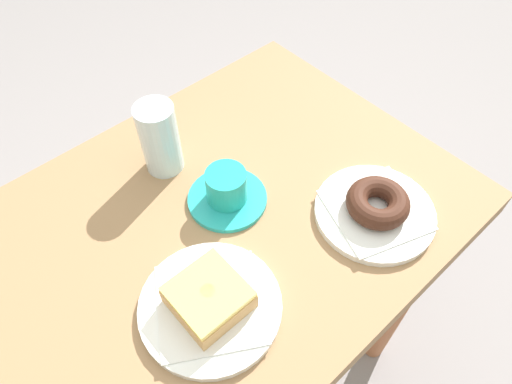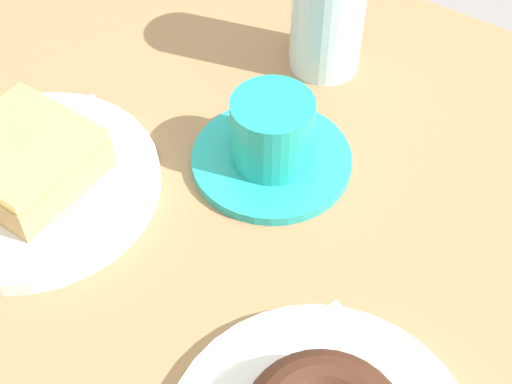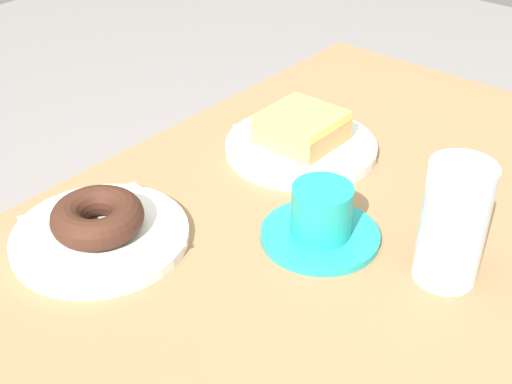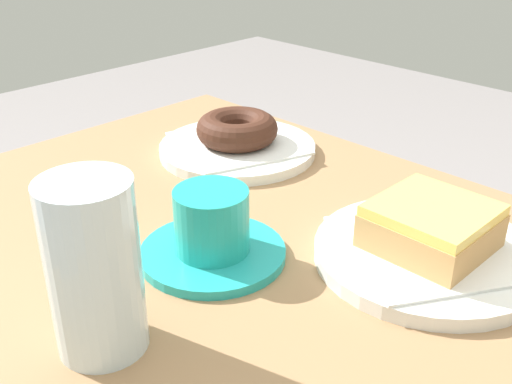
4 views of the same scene
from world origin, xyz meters
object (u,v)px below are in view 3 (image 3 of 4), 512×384
at_px(donut_glazed_square, 302,127).
at_px(plate_chocolate_ring, 100,237).
at_px(coffee_cup, 321,219).
at_px(water_glass, 453,223).
at_px(donut_chocolate_ring, 97,217).
at_px(plate_glazed_square, 301,147).

bearing_deg(donut_glazed_square, plate_chocolate_ring, -9.55).
bearing_deg(coffee_cup, water_glass, 103.16).
height_order(donut_chocolate_ring, donut_glazed_square, donut_glazed_square).
relative_size(donut_chocolate_ring, coffee_cup, 0.76).
xyz_separation_m(donut_chocolate_ring, plate_glazed_square, (-0.31, 0.05, -0.03)).
xyz_separation_m(plate_glazed_square, coffee_cup, (0.15, 0.14, 0.02)).
distance_m(donut_chocolate_ring, coffee_cup, 0.25).
bearing_deg(donut_glazed_square, plate_glazed_square, 180.00).
height_order(donut_chocolate_ring, water_glass, water_glass).
xyz_separation_m(plate_chocolate_ring, donut_glazed_square, (-0.31, 0.05, 0.03)).
bearing_deg(plate_chocolate_ring, donut_glazed_square, 170.45).
relative_size(plate_chocolate_ring, donut_chocolate_ring, 1.93).
distance_m(plate_chocolate_ring, donut_glazed_square, 0.32).
bearing_deg(donut_chocolate_ring, water_glass, 121.07).
relative_size(plate_chocolate_ring, donut_glazed_square, 2.04).
xyz_separation_m(donut_glazed_square, coffee_cup, (0.15, 0.14, -0.01)).
relative_size(donut_chocolate_ring, plate_glazed_square, 0.50).
relative_size(plate_chocolate_ring, water_glass, 1.47).
xyz_separation_m(plate_chocolate_ring, donut_chocolate_ring, (0.00, 0.00, 0.03)).
distance_m(plate_glazed_square, water_glass, 0.31).
xyz_separation_m(plate_chocolate_ring, plate_glazed_square, (-0.31, 0.05, 0.00)).
bearing_deg(coffee_cup, donut_chocolate_ring, -48.84).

